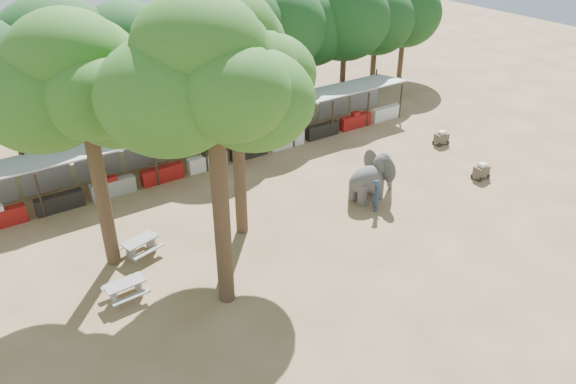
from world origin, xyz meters
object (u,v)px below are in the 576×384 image
yard_tree_back (229,56)px  cart_back (441,138)px  picnic_table_near (125,288)px  yard_tree_center (206,78)px  picnic_table_far (140,245)px  cart_front (481,171)px  yard_tree_left (76,84)px  elephant (372,177)px  handler (376,195)px

yard_tree_back → cart_back: 17.77m
picnic_table_near → cart_back: bearing=5.9°
picnic_table_near → cart_back: 22.28m
yard_tree_center → picnic_table_far: size_ratio=6.23×
picnic_table_near → cart_front: (20.38, -1.07, -0.05)m
yard_tree_left → cart_back: (21.75, 0.51, -7.75)m
yard_tree_left → cart_front: bearing=-11.2°
yard_tree_left → picnic_table_near: yard_tree_left is taller
yard_tree_back → elephant: (7.54, -1.10, -7.36)m
cart_front → yard_tree_back: bearing=168.1°
cart_back → handler: bearing=-150.0°
handler → cart_back: size_ratio=1.72×
elephant → picnic_table_near: 13.84m
cart_front → cart_back: size_ratio=0.95×
yard_tree_left → cart_front: size_ratio=11.47×
cart_back → cart_front: bearing=-102.9°
yard_tree_center → yard_tree_back: yard_tree_center is taller
elephant → cart_back: 8.65m
yard_tree_back → picnic_table_near: bearing=-162.9°
yard_tree_center → yard_tree_back: size_ratio=1.06×
elephant → picnic_table_far: 12.32m
yard_tree_center → elephant: 13.56m
elephant → cart_back: (8.21, 2.61, -0.73)m
elephant → picnic_table_far: (-12.18, 1.76, -0.66)m
yard_tree_center → yard_tree_left: bearing=121.0°
yard_tree_back → elephant: 10.59m
picnic_table_far → yard_tree_center: bearing=-86.0°
cart_front → cart_back: (1.63, 4.50, -0.01)m
elephant → handler: size_ratio=1.79×
picnic_table_far → cart_back: cart_back is taller
picnic_table_near → handler: bearing=-4.6°
cart_front → picnic_table_far: bearing=169.1°
yard_tree_back → cart_front: size_ratio=11.83×
yard_tree_back → handler: yard_tree_back is taller
yard_tree_left → yard_tree_back: size_ratio=0.97×
elephant → picnic_table_far: elephant is taller
elephant → handler: 1.44m
yard_tree_left → picnic_table_far: size_ratio=5.70×
handler → elephant: bearing=8.1°
yard_tree_left → picnic_table_far: 7.80m
yard_tree_left → yard_tree_back: (6.00, -1.00, 0.34)m
picnic_table_far → cart_back: size_ratio=1.92×
picnic_table_far → yard_tree_back: bearing=-23.5°
yard_tree_left → yard_tree_center: yard_tree_center is taller
yard_tree_center → cart_back: (18.75, 5.51, -8.76)m
elephant → cart_front: bearing=-18.7°
yard_tree_center → elephant: (10.54, 2.90, -8.02)m
yard_tree_center → cart_front: (17.12, 1.01, -8.75)m
cart_front → elephant: bearing=164.0°
yard_tree_center → picnic_table_near: size_ratio=7.31×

